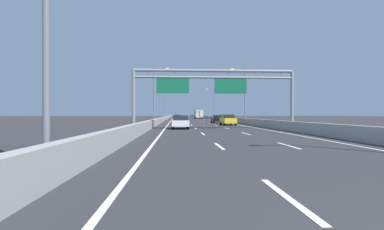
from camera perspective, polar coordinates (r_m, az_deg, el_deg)
ground_plane at (r=102.12m, az=-0.90°, el=-0.69°), size 260.00×260.00×0.00m
lane_dash_left_0 at (r=6.17m, az=18.37°, el=-15.24°), size 0.16×3.00×0.01m
lane_dash_left_1 at (r=14.79m, az=5.40°, el=-6.15°), size 0.16×3.00×0.01m
lane_dash_left_2 at (r=23.69m, az=2.16°, el=-3.75°), size 0.16×3.00×0.01m
lane_dash_left_3 at (r=32.65m, az=0.70°, el=-2.65°), size 0.16×3.00×0.01m
lane_dash_left_4 at (r=41.62m, az=-0.13°, el=-2.03°), size 0.16×3.00×0.01m
lane_dash_left_5 at (r=50.61m, az=-0.66°, el=-1.63°), size 0.16×3.00×0.01m
lane_dash_left_6 at (r=59.60m, az=-1.04°, el=-1.35°), size 0.16×3.00×0.01m
lane_dash_left_7 at (r=68.59m, az=-1.31°, el=-1.14°), size 0.16×3.00×0.01m
lane_dash_left_8 at (r=77.58m, az=-1.52°, el=-0.98°), size 0.16×3.00×0.01m
lane_dash_left_9 at (r=86.58m, az=-1.69°, el=-0.85°), size 0.16×3.00×0.01m
lane_dash_left_10 at (r=95.57m, az=-1.83°, el=-0.75°), size 0.16×3.00×0.01m
lane_dash_left_11 at (r=104.57m, az=-1.94°, el=-0.67°), size 0.16×3.00×0.01m
lane_dash_left_12 at (r=113.57m, az=-2.04°, el=-0.59°), size 0.16×3.00×0.01m
lane_dash_left_13 at (r=122.56m, az=-2.12°, el=-0.53°), size 0.16×3.00×0.01m
lane_dash_left_14 at (r=131.56m, az=-2.19°, el=-0.48°), size 0.16×3.00×0.01m
lane_dash_left_15 at (r=140.56m, az=-2.25°, el=-0.44°), size 0.16×3.00×0.01m
lane_dash_left_16 at (r=149.56m, az=-2.30°, el=-0.39°), size 0.16×3.00×0.01m
lane_dash_left_17 at (r=158.56m, az=-2.35°, el=-0.36°), size 0.16×3.00×0.01m
lane_dash_right_1 at (r=15.73m, az=18.55°, el=-5.78°), size 0.16×3.00×0.01m
lane_dash_right_2 at (r=24.29m, az=10.67°, el=-3.65°), size 0.16×3.00×0.01m
lane_dash_right_3 at (r=33.08m, az=6.94°, el=-2.62°), size 0.16×3.00×0.01m
lane_dash_right_4 at (r=41.97m, az=4.79°, el=-2.01°), size 0.16×3.00×0.01m
lane_dash_right_5 at (r=50.89m, az=3.39°, el=-1.62°), size 0.16×3.00×0.01m
lane_dash_right_6 at (r=59.84m, az=2.41°, el=-1.34°), size 0.16×3.00×0.01m
lane_dash_right_7 at (r=68.80m, az=1.69°, el=-1.13°), size 0.16×3.00×0.01m
lane_dash_right_8 at (r=77.77m, az=1.13°, el=-0.98°), size 0.16×3.00×0.01m
lane_dash_right_9 at (r=86.74m, az=0.69°, el=-0.85°), size 0.16×3.00×0.01m
lane_dash_right_10 at (r=95.72m, az=0.33°, el=-0.75°), size 0.16×3.00×0.01m
lane_dash_right_11 at (r=104.71m, az=0.03°, el=-0.66°), size 0.16×3.00×0.01m
lane_dash_right_12 at (r=113.69m, az=-0.22°, el=-0.59°), size 0.16×3.00×0.01m
lane_dash_right_13 at (r=122.68m, az=-0.44°, el=-0.53°), size 0.16×3.00×0.01m
lane_dash_right_14 at (r=131.67m, az=-0.62°, el=-0.48°), size 0.16×3.00×0.01m
lane_dash_right_15 at (r=140.66m, az=-0.78°, el=-0.43°), size 0.16×3.00×0.01m
lane_dash_right_16 at (r=149.65m, az=-0.92°, el=-0.39°), size 0.16×3.00×0.01m
lane_dash_right_17 at (r=158.65m, az=-1.05°, el=-0.36°), size 0.16×3.00×0.01m
edge_line_left at (r=90.06m, az=-3.94°, el=-0.81°), size 0.16×176.00×0.01m
edge_line_right at (r=90.52m, az=2.72°, el=-0.81°), size 0.16×176.00×0.01m
barrier_left at (r=112.08m, az=-4.63°, el=-0.37°), size 0.45×220.00×0.95m
barrier_right at (r=112.57m, az=2.41°, el=-0.36°), size 0.45×220.00×0.95m
sign_gantry at (r=30.53m, az=3.85°, el=6.24°), size 17.20×0.36×6.36m
streetlamp_left_mid at (r=48.58m, az=-7.26°, el=4.66°), size 2.58×0.28×9.50m
streetlamp_right_mid at (r=49.78m, az=10.20°, el=4.55°), size 2.58×0.28×9.50m
streetlamp_left_far at (r=88.34m, az=-5.40°, el=2.67°), size 2.58×0.28×9.50m
streetlamp_right_far at (r=89.01m, az=4.26°, el=2.65°), size 2.58×0.28×9.50m
black_car at (r=52.03m, az=5.02°, el=-0.77°), size 1.86×4.28×1.43m
yellow_car at (r=42.45m, az=7.14°, el=-0.92°), size 1.77×4.59×1.54m
white_car at (r=31.91m, az=-2.33°, el=-1.39°), size 1.83×4.57×1.46m
orange_car at (r=69.90m, az=-3.00°, el=-0.51°), size 1.78×4.52×1.45m
silver_car at (r=51.74m, az=-2.54°, el=-0.79°), size 1.76×4.62×1.41m
box_truck at (r=97.37m, az=1.32°, el=0.22°), size 2.45×8.38×2.90m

